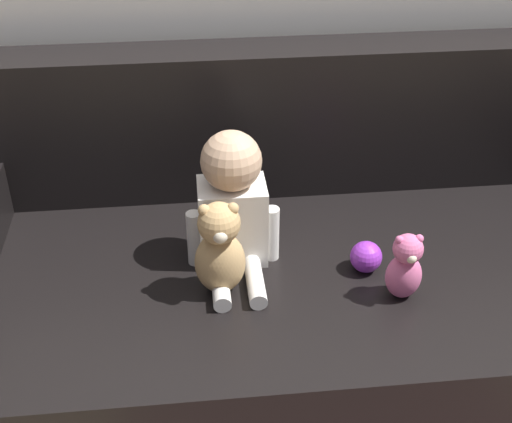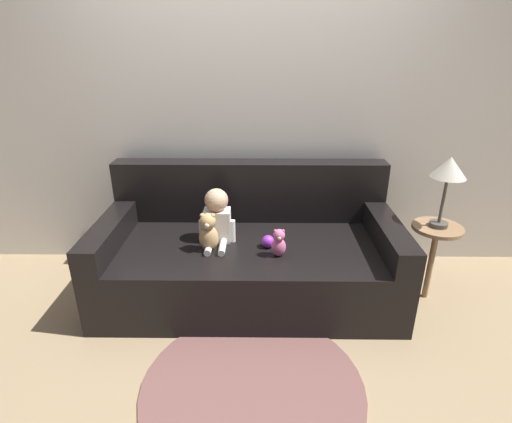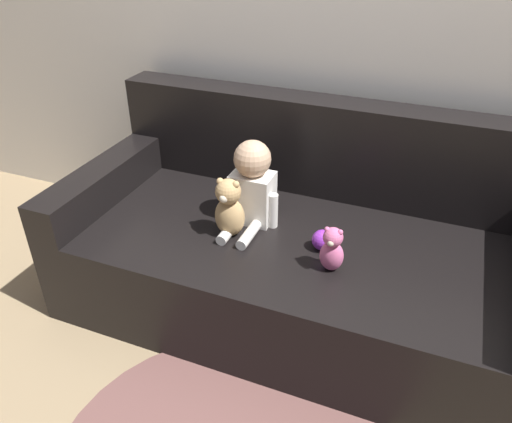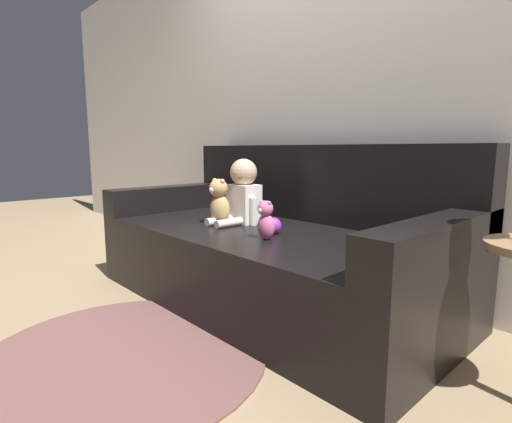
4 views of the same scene
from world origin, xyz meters
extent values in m
plane|color=#9E8460|center=(0.00, 0.00, 0.00)|extent=(12.00, 12.00, 0.00)
cube|color=black|center=(0.00, 0.00, 0.21)|extent=(2.04, 0.99, 0.42)
cube|color=black|center=(0.00, 0.40, 0.65)|extent=(2.04, 0.18, 0.46)
cube|color=white|center=(-0.22, 0.03, 0.54)|extent=(0.18, 0.13, 0.23)
sphere|color=tan|center=(-0.22, 0.03, 0.72)|extent=(0.16, 0.16, 0.16)
cylinder|color=white|center=(-0.26, -0.13, 0.45)|extent=(0.05, 0.17, 0.05)
cylinder|color=white|center=(-0.17, -0.13, 0.45)|extent=(0.05, 0.17, 0.05)
cylinder|color=white|center=(-0.32, 0.01, 0.50)|extent=(0.04, 0.04, 0.16)
cylinder|color=white|center=(-0.11, 0.01, 0.50)|extent=(0.04, 0.04, 0.16)
ellipsoid|color=tan|center=(-0.26, -0.12, 0.51)|extent=(0.13, 0.11, 0.18)
sphere|color=tan|center=(-0.26, -0.13, 0.64)|extent=(0.11, 0.11, 0.11)
sphere|color=tan|center=(-0.29, -0.13, 0.68)|extent=(0.03, 0.03, 0.03)
sphere|color=tan|center=(-0.22, -0.13, 0.68)|extent=(0.03, 0.03, 0.03)
sphere|color=beige|center=(-0.26, -0.17, 0.63)|extent=(0.04, 0.04, 0.04)
ellipsoid|color=#DB6699|center=(0.20, -0.19, 0.49)|extent=(0.09, 0.08, 0.13)
sphere|color=#DB6699|center=(0.20, -0.20, 0.57)|extent=(0.08, 0.08, 0.08)
sphere|color=#DB6699|center=(0.17, -0.20, 0.60)|extent=(0.02, 0.02, 0.02)
sphere|color=#DB6699|center=(0.22, -0.20, 0.60)|extent=(0.02, 0.02, 0.02)
sphere|color=beige|center=(0.20, -0.23, 0.57)|extent=(0.03, 0.03, 0.03)
sphere|color=purple|center=(0.13, -0.08, 0.47)|extent=(0.09, 0.09, 0.09)
camera|label=1|loc=(-0.32, -1.57, 1.60)|focal=50.00mm
camera|label=2|loc=(0.08, -2.47, 1.70)|focal=28.00mm
camera|label=3|loc=(0.50, -1.72, 1.63)|focal=35.00mm
camera|label=4|loc=(1.55, -1.52, 0.86)|focal=28.00mm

